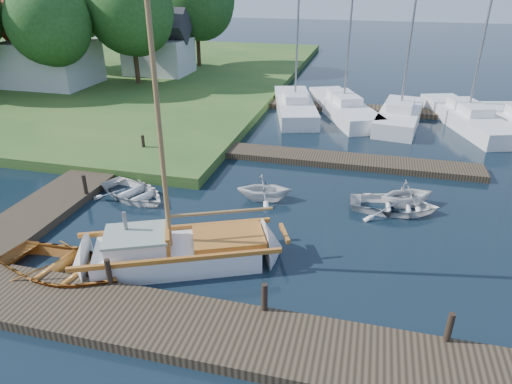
% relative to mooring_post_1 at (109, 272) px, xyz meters
% --- Properties ---
extents(ground, '(160.00, 160.00, 0.00)m').
position_rel_mooring_post_1_xyz_m(ground, '(3.00, 5.00, -0.70)').
color(ground, black).
rests_on(ground, ground).
extents(near_dock, '(18.00, 2.20, 0.30)m').
position_rel_mooring_post_1_xyz_m(near_dock, '(3.00, -1.00, -0.55)').
color(near_dock, black).
rests_on(near_dock, ground).
extents(left_dock, '(2.20, 18.00, 0.30)m').
position_rel_mooring_post_1_xyz_m(left_dock, '(-5.00, 7.00, -0.55)').
color(left_dock, black).
rests_on(left_dock, ground).
extents(far_dock, '(14.00, 1.60, 0.30)m').
position_rel_mooring_post_1_xyz_m(far_dock, '(5.00, 11.50, -0.55)').
color(far_dock, black).
rests_on(far_dock, ground).
extents(pontoon, '(30.00, 1.60, 0.30)m').
position_rel_mooring_post_1_xyz_m(pontoon, '(13.00, 21.00, -0.55)').
color(pontoon, black).
rests_on(pontoon, ground).
extents(shore, '(50.00, 40.00, 0.50)m').
position_rel_mooring_post_1_xyz_m(shore, '(-25.00, 27.00, -0.45)').
color(shore, '#2A5620').
rests_on(shore, ground).
extents(mooring_post_1, '(0.16, 0.16, 0.80)m').
position_rel_mooring_post_1_xyz_m(mooring_post_1, '(0.00, 0.00, 0.00)').
color(mooring_post_1, black).
rests_on(mooring_post_1, near_dock).
extents(mooring_post_2, '(0.16, 0.16, 0.80)m').
position_rel_mooring_post_1_xyz_m(mooring_post_2, '(4.50, 0.00, 0.00)').
color(mooring_post_2, black).
rests_on(mooring_post_2, near_dock).
extents(mooring_post_3, '(0.16, 0.16, 0.80)m').
position_rel_mooring_post_1_xyz_m(mooring_post_3, '(9.00, 0.00, 0.00)').
color(mooring_post_3, black).
rests_on(mooring_post_3, near_dock).
extents(mooring_post_4, '(0.16, 0.16, 0.80)m').
position_rel_mooring_post_1_xyz_m(mooring_post_4, '(-4.00, 5.00, 0.00)').
color(mooring_post_4, black).
rests_on(mooring_post_4, left_dock).
extents(mooring_post_5, '(0.16, 0.16, 0.80)m').
position_rel_mooring_post_1_xyz_m(mooring_post_5, '(-4.00, 10.00, 0.00)').
color(mooring_post_5, black).
rests_on(mooring_post_5, left_dock).
extents(sailboat, '(7.33, 4.68, 9.83)m').
position_rel_mooring_post_1_xyz_m(sailboat, '(1.44, 1.90, -0.36)').
color(sailboat, white).
rests_on(sailboat, ground).
extents(dinghy, '(4.52, 3.53, 0.85)m').
position_rel_mooring_post_1_xyz_m(dinghy, '(-1.82, 0.32, -0.27)').
color(dinghy, '#9A521D').
rests_on(dinghy, ground).
extents(tender_a, '(3.99, 3.52, 0.68)m').
position_rel_mooring_post_1_xyz_m(tender_a, '(-2.30, 5.68, -0.36)').
color(tender_a, white).
rests_on(tender_a, ground).
extents(tender_b, '(2.50, 2.26, 1.15)m').
position_rel_mooring_post_1_xyz_m(tender_b, '(2.89, 6.81, -0.12)').
color(tender_b, white).
rests_on(tender_b, ground).
extents(tender_c, '(3.38, 2.49, 0.68)m').
position_rel_mooring_post_1_xyz_m(tender_c, '(7.91, 7.10, -0.36)').
color(tender_c, white).
rests_on(tender_c, ground).
extents(tender_d, '(2.88, 2.74, 1.18)m').
position_rel_mooring_post_1_xyz_m(tender_d, '(8.40, 7.68, -0.11)').
color(tender_d, white).
rests_on(tender_d, ground).
extents(marina_boat_0, '(4.18, 8.22, 11.66)m').
position_rel_mooring_post_1_xyz_m(marina_boat_0, '(1.92, 19.40, -0.12)').
color(marina_boat_0, white).
rests_on(marina_boat_0, ground).
extents(marina_boat_1, '(5.38, 8.59, 10.89)m').
position_rel_mooring_post_1_xyz_m(marina_boat_1, '(4.98, 19.78, -0.13)').
color(marina_boat_1, white).
rests_on(marina_boat_1, ground).
extents(marina_boat_2, '(3.19, 7.26, 11.46)m').
position_rel_mooring_post_1_xyz_m(marina_boat_2, '(8.41, 18.77, -0.12)').
color(marina_boat_2, white).
rests_on(marina_boat_2, ground).
extents(marina_boat_3, '(4.84, 8.95, 11.93)m').
position_rel_mooring_post_1_xyz_m(marina_boat_3, '(12.27, 19.29, -0.12)').
color(marina_boat_3, white).
rests_on(marina_boat_3, ground).
extents(house_a, '(6.30, 5.00, 6.29)m').
position_rel_mooring_post_1_xyz_m(house_a, '(-17.00, 21.00, 2.26)').
color(house_a, silver).
rests_on(house_a, shore).
extents(house_c, '(5.25, 4.00, 5.28)m').
position_rel_mooring_post_1_xyz_m(house_c, '(-11.00, 27.00, 1.88)').
color(house_c, silver).
rests_on(house_c, shore).
extents(tree_2, '(5.83, 5.75, 7.82)m').
position_rel_mooring_post_1_xyz_m(tree_2, '(-15.00, 19.05, 4.55)').
color(tree_2, '#332114').
rests_on(tree_2, shore).
extents(tree_3, '(6.41, 6.38, 8.74)m').
position_rel_mooring_post_1_xyz_m(tree_3, '(-11.00, 23.05, 5.11)').
color(tree_3, '#332114').
rests_on(tree_3, shore).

